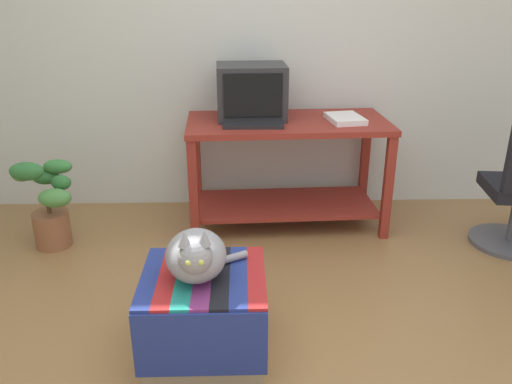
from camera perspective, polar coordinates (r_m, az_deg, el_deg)
The scene contains 10 objects.
ground_plane at distance 2.52m, azimuth 0.81°, elevation -19.22°, with size 14.00×14.00×0.00m, color olive.
back_wall at distance 3.96m, azimuth -0.39°, elevation 16.84°, with size 8.00×0.10×2.60m, color silver.
desk at distance 3.68m, azimuth 3.43°, elevation 4.17°, with size 1.42×0.73×0.78m.
tv_monitor at distance 3.64m, azimuth -0.52°, elevation 10.95°, with size 0.49×0.40×0.37m.
keyboard at distance 3.44m, azimuth -0.30°, elevation 7.42°, with size 0.40×0.15×0.02m, color black.
book at distance 3.63m, azimuth 9.80°, elevation 7.99°, with size 0.22×0.30×0.04m, color white.
ottoman_with_blanket at distance 2.53m, azimuth -5.69°, elevation -13.18°, with size 0.57×0.55×0.41m.
cat at distance 2.34m, azimuth -6.61°, elevation -6.94°, with size 0.38×0.39×0.29m.
potted_plant at distance 3.68m, azimuth -21.98°, elevation -1.29°, with size 0.40×0.35×0.63m.
pen at distance 3.70m, azimuth 10.37°, elevation 7.99°, with size 0.01×0.01×0.14m, color #B7B7BC.
Camera 1 is at (-0.09, -1.89, 1.66)m, focal length 36.25 mm.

